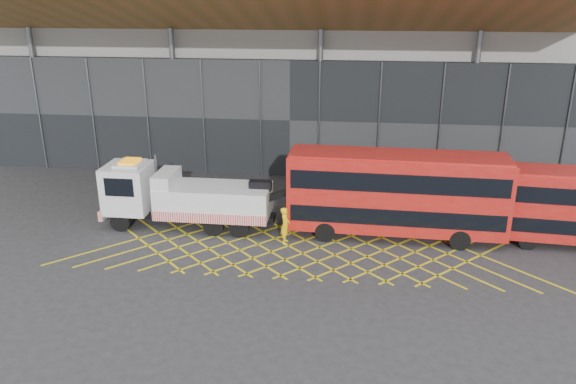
# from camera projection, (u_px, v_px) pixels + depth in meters

# --- Properties ---
(ground_plane) EXTENTS (120.00, 120.00, 0.00)m
(ground_plane) POSITION_uv_depth(u_px,v_px,m) (228.00, 243.00, 29.21)
(ground_plane) COLOR #2C2C2F
(road_markings) EXTENTS (24.76, 7.16, 0.01)m
(road_markings) POSITION_uv_depth(u_px,v_px,m) (304.00, 246.00, 28.79)
(road_markings) COLOR yellow
(road_markings) RESTS_ON ground_plane
(construction_building) EXTENTS (55.00, 23.97, 18.00)m
(construction_building) POSITION_uv_depth(u_px,v_px,m) (299.00, 36.00, 43.10)
(construction_building) COLOR gray
(construction_building) RESTS_ON ground_plane
(recovery_truck) EXTENTS (10.82, 2.66, 3.78)m
(recovery_truck) POSITION_uv_depth(u_px,v_px,m) (181.00, 196.00, 30.70)
(recovery_truck) COLOR black
(recovery_truck) RESTS_ON ground_plane
(bus_towed) EXTENTS (11.32, 3.02, 4.57)m
(bus_towed) POSITION_uv_depth(u_px,v_px,m) (396.00, 192.00, 29.13)
(bus_towed) COLOR #AD140F
(bus_towed) RESTS_ON ground_plane
(worker) EXTENTS (0.49, 0.73, 1.95)m
(worker) POSITION_uv_depth(u_px,v_px,m) (285.00, 225.00, 28.91)
(worker) COLOR yellow
(worker) RESTS_ON ground_plane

